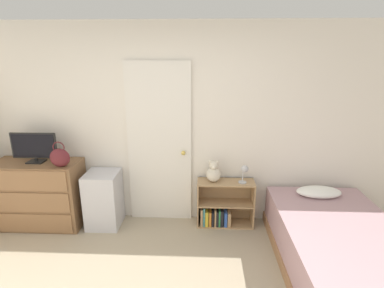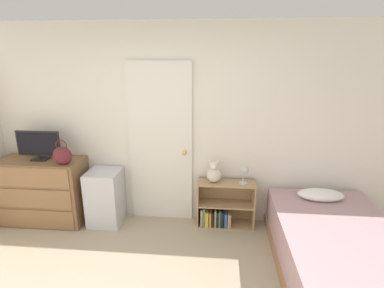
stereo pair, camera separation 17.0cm
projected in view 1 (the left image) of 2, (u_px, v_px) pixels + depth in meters
name	position (u px, v px, depth m)	size (l,w,h in m)	color
wall_back	(171.00, 126.00, 3.82)	(10.00, 0.06, 2.55)	silver
door_closed	(160.00, 145.00, 3.85)	(0.82, 0.09, 2.09)	silver
dresser	(39.00, 194.00, 3.85)	(1.08, 0.48, 0.86)	brown
tv	(34.00, 147.00, 3.69)	(0.57, 0.16, 0.38)	black
handbag	(60.00, 157.00, 3.55)	(0.24, 0.13, 0.31)	#591E23
storage_bin	(104.00, 199.00, 3.87)	(0.41, 0.43, 0.72)	silver
bookshelf	(221.00, 208.00, 3.91)	(0.73, 0.27, 0.61)	tan
teddy_bear	(214.00, 172.00, 3.78)	(0.19, 0.19, 0.29)	beige
desk_lamp	(244.00, 171.00, 3.71)	(0.12, 0.11, 0.24)	#B2B2B7
bed	(341.00, 249.00, 3.04)	(1.19, 2.00, 0.61)	#996B47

